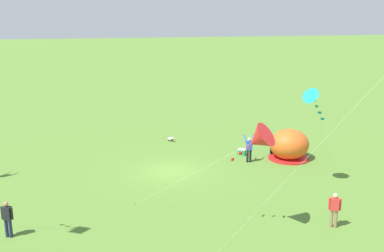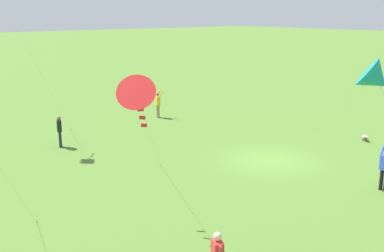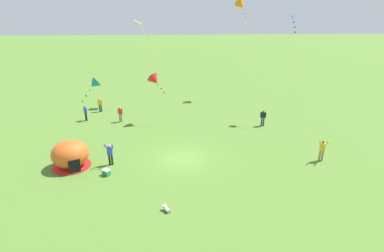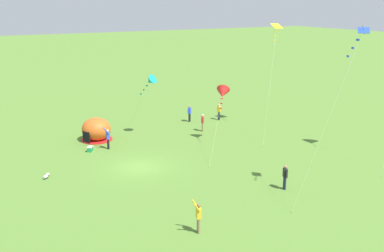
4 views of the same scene
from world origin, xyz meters
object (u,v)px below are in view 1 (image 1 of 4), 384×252
at_px(kite_teal, 313,99).
at_px(kite_red, 258,140).
at_px(person_flying_kite, 249,148).
at_px(toddler_crawling, 171,139).
at_px(popup_tent, 289,145).
at_px(person_with_toddler, 334,208).
at_px(person_near_tent, 7,217).
at_px(cooler_box, 242,152).

bearing_deg(kite_teal, kite_red, 43.57).
distance_m(person_flying_kite, kite_teal, 6.76).
bearing_deg(person_flying_kite, kite_red, 72.20).
xyz_separation_m(toddler_crawling, person_flying_kite, (-4.30, 6.11, 0.82)).
height_order(toddler_crawling, person_flying_kite, person_flying_kite).
relative_size(popup_tent, kite_red, 0.46).
distance_m(toddler_crawling, person_with_toddler, 16.77).
distance_m(popup_tent, person_with_toddler, 10.20).
bearing_deg(person_near_tent, person_with_toddler, 171.25).
distance_m(popup_tent, toddler_crawling, 9.44).
bearing_deg(kite_red, person_flying_kite, -107.80).
bearing_deg(person_near_tent, kite_red, 169.40).
xyz_separation_m(popup_tent, kite_teal, (1.06, 5.02, 4.24)).
bearing_deg(popup_tent, person_flying_kite, 1.84).
relative_size(person_near_tent, person_with_toddler, 1.00).
xyz_separation_m(popup_tent, kite_red, (6.02, 9.73, 3.50)).
xyz_separation_m(person_flying_kite, kite_red, (3.10, 9.64, 3.50)).
bearing_deg(person_near_tent, kite_teal, -170.55).
bearing_deg(kite_teal, person_with_toddler, 77.21).
bearing_deg(popup_tent, person_with_toddler, 77.62).
xyz_separation_m(cooler_box, person_flying_kite, (0.04, 1.59, 0.78)).
height_order(cooler_box, person_near_tent, person_near_tent).
bearing_deg(kite_red, cooler_box, -105.59).
bearing_deg(kite_teal, cooler_box, -74.39).
height_order(toddler_crawling, kite_red, kite_red).
bearing_deg(kite_teal, toddler_crawling, -60.83).
bearing_deg(toddler_crawling, kite_teal, 119.17).
distance_m(person_near_tent, kite_red, 11.74).
xyz_separation_m(popup_tent, person_flying_kite, (2.92, 0.09, 0.00)).
bearing_deg(kite_red, popup_tent, -121.74).
relative_size(kite_red, kite_teal, 1.04).
height_order(toddler_crawling, person_near_tent, person_near_tent).
xyz_separation_m(toddler_crawling, kite_teal, (-6.16, 11.04, 5.05)).
distance_m(toddler_crawling, kite_teal, 13.62).
height_order(popup_tent, kite_teal, kite_teal).
xyz_separation_m(person_flying_kite, kite_teal, (-1.86, 4.93, 4.23)).
bearing_deg(cooler_box, popup_tent, 152.52).
relative_size(cooler_box, kite_red, 0.11).
bearing_deg(person_flying_kite, person_near_tent, 28.28).
distance_m(toddler_crawling, person_flying_kite, 7.52).
distance_m(person_near_tent, kite_teal, 16.73).
height_order(popup_tent, person_near_tent, popup_tent).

